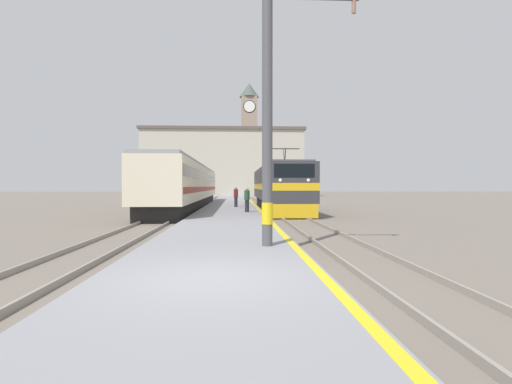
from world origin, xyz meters
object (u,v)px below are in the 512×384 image
at_px(person_on_platform, 236,196).
at_px(second_waiting_passenger, 247,199).
at_px(locomotive_train, 278,188).
at_px(catenary_mast, 270,109).
at_px(passenger_train, 189,185).
at_px(clock_tower, 249,136).

xyz_separation_m(person_on_platform, second_waiting_passenger, (0.72, -6.26, -0.02)).
xyz_separation_m(locomotive_train, catenary_mast, (-2.33, -20.53, 2.25)).
bearing_deg(locomotive_train, catenary_mast, -96.49).
xyz_separation_m(passenger_train, catenary_mast, (5.03, -23.65, 2.05)).
bearing_deg(person_on_platform, catenary_mast, -87.28).
bearing_deg(locomotive_train, person_on_platform, 177.41).
height_order(person_on_platform, second_waiting_passenger, person_on_platform).
bearing_deg(person_on_platform, passenger_train, 143.81).
distance_m(locomotive_train, passenger_train, 8.00).
height_order(passenger_train, person_on_platform, passenger_train).
relative_size(passenger_train, person_on_platform, 18.56).
relative_size(passenger_train, catenary_mast, 3.92).
relative_size(person_on_platform, second_waiting_passenger, 1.02).
distance_m(locomotive_train, person_on_platform, 3.39).
height_order(locomotive_train, clock_tower, clock_tower).
relative_size(passenger_train, clock_tower, 1.31).
relative_size(locomotive_train, passenger_train, 0.62).
bearing_deg(person_on_platform, locomotive_train, -2.59).
xyz_separation_m(person_on_platform, clock_tower, (2.66, 50.19, 11.06)).
bearing_deg(catenary_mast, person_on_platform, 92.72).
relative_size(catenary_mast, clock_tower, 0.33).
bearing_deg(second_waiting_passenger, locomotive_train, 66.97).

